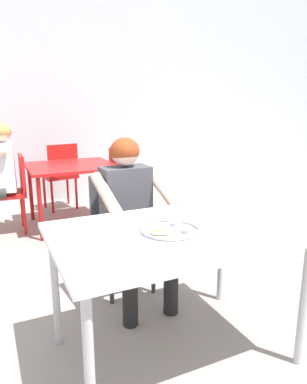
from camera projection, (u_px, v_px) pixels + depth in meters
ground_plane at (169, 366)px, 2.00m from camera, size 12.00×12.00×0.05m
back_wall at (42, 80)px, 4.91m from camera, size 12.00×0.12×3.40m
table_foreground at (175, 242)px, 1.91m from camera, size 1.28×0.86×0.75m
thali_tray at (170, 230)px, 1.86m from camera, size 0.31×0.31×0.03m
chair_foreground at (120, 224)px, 2.74m from camera, size 0.43×0.40×0.87m
diner_foreground at (131, 206)px, 2.50m from camera, size 0.50×0.56×1.17m
table_background_red at (71, 171)px, 4.11m from camera, size 0.96×0.89×0.71m
chair_red_left at (12, 188)px, 3.92m from camera, size 0.43×0.39×0.85m
chair_red_right at (123, 177)px, 4.45m from camera, size 0.43×0.46×0.85m
chair_red_far at (61, 172)px, 4.73m from camera, size 0.47×0.45×0.89m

